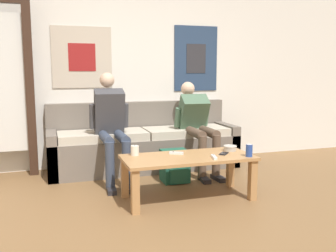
{
  "coord_description": "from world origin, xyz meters",
  "views": [
    {
      "loc": [
        -1.01,
        -2.66,
        1.28
      ],
      "look_at": [
        0.24,
        1.18,
        0.68
      ],
      "focal_mm": 40.0,
      "sensor_mm": 36.0,
      "label": 1
    }
  ],
  "objects_px": {
    "ceramic_bowl": "(230,148)",
    "coffee_table": "(188,163)",
    "game_controller_near_left": "(176,153)",
    "person_seated_adult": "(111,123)",
    "couch": "(144,146)",
    "person_seated_teen": "(197,122)",
    "drink_can_blue": "(249,150)",
    "pillar_candle": "(135,151)",
    "cell_phone": "(224,153)",
    "backpack": "(175,167)",
    "game_controller_near_right": "(214,157)"
  },
  "relations": [
    {
      "from": "coffee_table",
      "to": "pillar_candle",
      "type": "relative_size",
      "value": 11.84
    },
    {
      "from": "ceramic_bowl",
      "to": "person_seated_adult",
      "type": "bearing_deg",
      "value": 144.36
    },
    {
      "from": "backpack",
      "to": "game_controller_near_left",
      "type": "bearing_deg",
      "value": -107.46
    },
    {
      "from": "person_seated_teen",
      "to": "drink_can_blue",
      "type": "relative_size",
      "value": 9.13
    },
    {
      "from": "couch",
      "to": "game_controller_near_right",
      "type": "xyz_separation_m",
      "value": [
        0.33,
        -1.46,
        0.15
      ]
    },
    {
      "from": "couch",
      "to": "cell_phone",
      "type": "distance_m",
      "value": 1.42
    },
    {
      "from": "pillar_candle",
      "to": "drink_can_blue",
      "type": "distance_m",
      "value": 1.13
    },
    {
      "from": "couch",
      "to": "drink_can_blue",
      "type": "height_order",
      "value": "couch"
    },
    {
      "from": "person_seated_teen",
      "to": "pillar_candle",
      "type": "xyz_separation_m",
      "value": [
        -0.98,
        -0.76,
        -0.15
      ]
    },
    {
      "from": "drink_can_blue",
      "to": "game_controller_near_left",
      "type": "distance_m",
      "value": 0.72
    },
    {
      "from": "ceramic_bowl",
      "to": "cell_phone",
      "type": "bearing_deg",
      "value": -136.76
    },
    {
      "from": "person_seated_teen",
      "to": "pillar_candle",
      "type": "relative_size",
      "value": 10.3
    },
    {
      "from": "pillar_candle",
      "to": "game_controller_near_right",
      "type": "bearing_deg",
      "value": -27.08
    },
    {
      "from": "couch",
      "to": "game_controller_near_left",
      "type": "height_order",
      "value": "couch"
    },
    {
      "from": "ceramic_bowl",
      "to": "person_seated_teen",
      "type": "bearing_deg",
      "value": 92.37
    },
    {
      "from": "ceramic_bowl",
      "to": "drink_can_blue",
      "type": "bearing_deg",
      "value": -80.89
    },
    {
      "from": "pillar_candle",
      "to": "game_controller_near_left",
      "type": "height_order",
      "value": "pillar_candle"
    },
    {
      "from": "coffee_table",
      "to": "game_controller_near_left",
      "type": "relative_size",
      "value": 9.13
    },
    {
      "from": "person_seated_teen",
      "to": "game_controller_near_right",
      "type": "bearing_deg",
      "value": -103.76
    },
    {
      "from": "ceramic_bowl",
      "to": "game_controller_near_right",
      "type": "height_order",
      "value": "ceramic_bowl"
    },
    {
      "from": "coffee_table",
      "to": "drink_can_blue",
      "type": "height_order",
      "value": "drink_can_blue"
    },
    {
      "from": "ceramic_bowl",
      "to": "cell_phone",
      "type": "xyz_separation_m",
      "value": [
        -0.14,
        -0.13,
        -0.03
      ]
    },
    {
      "from": "couch",
      "to": "person_seated_teen",
      "type": "height_order",
      "value": "person_seated_teen"
    },
    {
      "from": "drink_can_blue",
      "to": "person_seated_teen",
      "type": "bearing_deg",
      "value": 94.17
    },
    {
      "from": "ceramic_bowl",
      "to": "drink_can_blue",
      "type": "xyz_separation_m",
      "value": [
        0.05,
        -0.31,
        0.03
      ]
    },
    {
      "from": "person_seated_teen",
      "to": "couch",
      "type": "bearing_deg",
      "value": 151.11
    },
    {
      "from": "ceramic_bowl",
      "to": "coffee_table",
      "type": "bearing_deg",
      "value": -168.8
    },
    {
      "from": "backpack",
      "to": "coffee_table",
      "type": "bearing_deg",
      "value": -96.45
    },
    {
      "from": "couch",
      "to": "cell_phone",
      "type": "bearing_deg",
      "value": -69.01
    },
    {
      "from": "cell_phone",
      "to": "drink_can_blue",
      "type": "bearing_deg",
      "value": -44.36
    },
    {
      "from": "drink_can_blue",
      "to": "game_controller_near_left",
      "type": "height_order",
      "value": "drink_can_blue"
    },
    {
      "from": "pillar_candle",
      "to": "game_controller_near_left",
      "type": "distance_m",
      "value": 0.42
    },
    {
      "from": "drink_can_blue",
      "to": "cell_phone",
      "type": "relative_size",
      "value": 0.86
    },
    {
      "from": "coffee_table",
      "to": "game_controller_near_left",
      "type": "distance_m",
      "value": 0.16
    },
    {
      "from": "cell_phone",
      "to": "couch",
      "type": "bearing_deg",
      "value": 110.99
    },
    {
      "from": "person_seated_adult",
      "to": "ceramic_bowl",
      "type": "xyz_separation_m",
      "value": [
        1.13,
        -0.81,
        -0.21
      ]
    },
    {
      "from": "drink_can_blue",
      "to": "game_controller_near_left",
      "type": "relative_size",
      "value": 0.87
    },
    {
      "from": "pillar_candle",
      "to": "game_controller_near_left",
      "type": "bearing_deg",
      "value": -10.98
    },
    {
      "from": "ceramic_bowl",
      "to": "game_controller_near_left",
      "type": "xyz_separation_m",
      "value": [
        -0.6,
        0.01,
        -0.02
      ]
    },
    {
      "from": "ceramic_bowl",
      "to": "pillar_candle",
      "type": "relative_size",
      "value": 1.3
    },
    {
      "from": "person_seated_teen",
      "to": "drink_can_blue",
      "type": "distance_m",
      "value": 1.17
    },
    {
      "from": "coffee_table",
      "to": "game_controller_near_right",
      "type": "bearing_deg",
      "value": -38.78
    },
    {
      "from": "backpack",
      "to": "drink_can_blue",
      "type": "distance_m",
      "value": 0.99
    },
    {
      "from": "couch",
      "to": "person_seated_teen",
      "type": "xyz_separation_m",
      "value": [
        0.6,
        -0.33,
        0.33
      ]
    },
    {
      "from": "backpack",
      "to": "game_controller_near_left",
      "type": "relative_size",
      "value": 2.59
    },
    {
      "from": "person_seated_adult",
      "to": "drink_can_blue",
      "type": "relative_size",
      "value": 10.13
    },
    {
      "from": "game_controller_near_left",
      "to": "ceramic_bowl",
      "type": "bearing_deg",
      "value": -1.11
    },
    {
      "from": "backpack",
      "to": "ceramic_bowl",
      "type": "height_order",
      "value": "ceramic_bowl"
    },
    {
      "from": "person_seated_adult",
      "to": "couch",
      "type": "bearing_deg",
      "value": 38.04
    },
    {
      "from": "coffee_table",
      "to": "person_seated_teen",
      "type": "distance_m",
      "value": 1.1
    }
  ]
}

